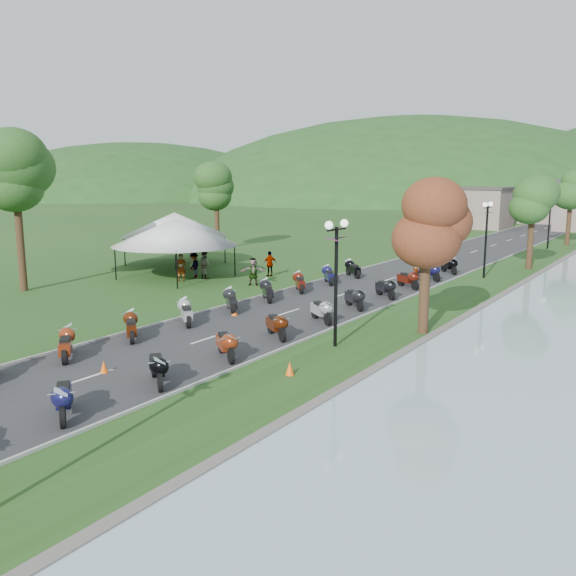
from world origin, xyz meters
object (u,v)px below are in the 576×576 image
Objects in this scene: pedestrian_a at (182,281)px; pedestrian_c at (195,278)px; pedestrian_b at (205,279)px; vendor_tent_main at (176,248)px.

pedestrian_a reaches higher than pedestrian_c.
pedestrian_c is (-0.32, 1.57, 0.00)m from pedestrian_a.
pedestrian_a is 1.06× the size of pedestrian_c.
pedestrian_a is 1.61m from pedestrian_c.
pedestrian_b is 0.84m from pedestrian_c.
vendor_tent_main is 2.77m from pedestrian_b.
vendor_tent_main reaches higher than pedestrian_c.
pedestrian_b is (0.50, 1.68, 0.00)m from pedestrian_a.
pedestrian_c is (0.83, 0.86, -2.00)m from vendor_tent_main.
pedestrian_b is at bearing 41.12° from pedestrian_a.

